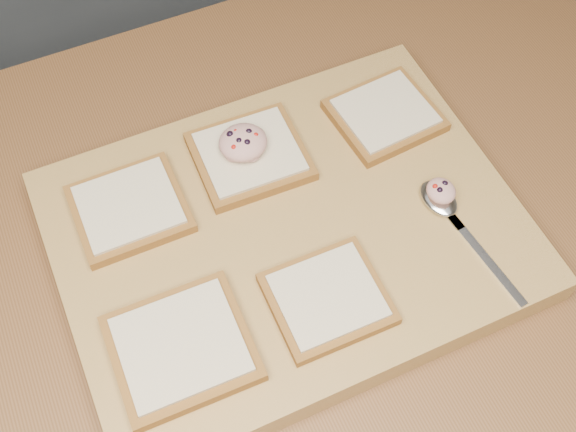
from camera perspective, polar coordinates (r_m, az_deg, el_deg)
name	(u,v)px	position (r m, az deg, el deg)	size (l,w,h in m)	color
island_counter	(257,400)	(1.20, -2.46, -14.29)	(2.00, 0.80, 0.90)	slate
cutting_board	(288,235)	(0.78, 0.00, -1.51)	(0.48, 0.37, 0.04)	#B0874B
bread_far_left	(129,208)	(0.79, -12.43, 0.61)	(0.12, 0.11, 0.02)	brown
bread_far_center	(250,155)	(0.81, -3.03, 4.80)	(0.12, 0.11, 0.02)	brown
bread_far_right	(385,115)	(0.85, 7.66, 7.94)	(0.12, 0.11, 0.02)	brown
bread_near_left	(181,348)	(0.70, -8.43, -10.25)	(0.13, 0.12, 0.02)	brown
bread_near_center	(327,298)	(0.72, 3.14, -6.51)	(0.11, 0.10, 0.02)	brown
tuna_salad_dollop	(243,142)	(0.79, -3.59, 5.84)	(0.05, 0.05, 0.03)	tan
spoon	(445,207)	(0.79, 12.33, 0.70)	(0.04, 0.17, 0.01)	silver
spoon_salad	(441,191)	(0.78, 12.00, 1.97)	(0.03, 0.03, 0.02)	tan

